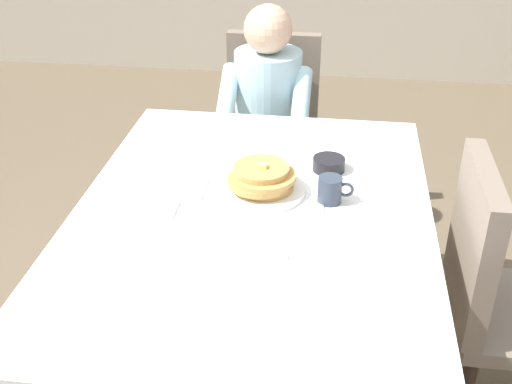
{
  "coord_description": "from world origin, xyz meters",
  "views": [
    {
      "loc": [
        0.24,
        -1.66,
        1.78
      ],
      "look_at": [
        0.01,
        0.04,
        0.79
      ],
      "focal_mm": 45.08,
      "sensor_mm": 36.0,
      "label": 1
    }
  ],
  "objects_px": {
    "cup_coffee": "(331,190)",
    "spoon_near_edge": "(262,253)",
    "dining_table_main": "(252,236)",
    "bowl_butter": "(329,164)",
    "diner_person": "(267,107)",
    "fork_left_of_plate": "(203,190)",
    "chair_diner": "(271,121)",
    "knife_right_of_plate": "(321,198)",
    "chair_right_side": "(498,288)",
    "breakfast_stack": "(262,178)",
    "plate_breakfast": "(262,190)"
  },
  "relations": [
    {
      "from": "dining_table_main",
      "to": "fork_left_of_plate",
      "type": "distance_m",
      "value": 0.22
    },
    {
      "from": "cup_coffee",
      "to": "dining_table_main",
      "type": "bearing_deg",
      "value": -157.7
    },
    {
      "from": "diner_person",
      "to": "breakfast_stack",
      "type": "relative_size",
      "value": 5.1
    },
    {
      "from": "fork_left_of_plate",
      "to": "plate_breakfast",
      "type": "bearing_deg",
      "value": -84.54
    },
    {
      "from": "plate_breakfast",
      "to": "knife_right_of_plate",
      "type": "bearing_deg",
      "value": -6.01
    },
    {
      "from": "chair_right_side",
      "to": "cup_coffee",
      "type": "xyz_separation_m",
      "value": [
        -0.54,
        0.1,
        0.25
      ]
    },
    {
      "from": "chair_diner",
      "to": "knife_right_of_plate",
      "type": "relative_size",
      "value": 4.65
    },
    {
      "from": "bowl_butter",
      "to": "fork_left_of_plate",
      "type": "height_order",
      "value": "bowl_butter"
    },
    {
      "from": "chair_right_side",
      "to": "fork_left_of_plate",
      "type": "xyz_separation_m",
      "value": [
        -0.94,
        0.11,
        0.21
      ]
    },
    {
      "from": "dining_table_main",
      "to": "bowl_butter",
      "type": "relative_size",
      "value": 13.85
    },
    {
      "from": "chair_diner",
      "to": "bowl_butter",
      "type": "distance_m",
      "value": 0.94
    },
    {
      "from": "dining_table_main",
      "to": "cup_coffee",
      "type": "bearing_deg",
      "value": 22.3
    },
    {
      "from": "bowl_butter",
      "to": "knife_right_of_plate",
      "type": "bearing_deg",
      "value": -94.79
    },
    {
      "from": "bowl_butter",
      "to": "fork_left_of_plate",
      "type": "distance_m",
      "value": 0.45
    },
    {
      "from": "diner_person",
      "to": "fork_left_of_plate",
      "type": "bearing_deg",
      "value": 83.85
    },
    {
      "from": "dining_table_main",
      "to": "fork_left_of_plate",
      "type": "xyz_separation_m",
      "value": [
        -0.17,
        0.11,
        0.09
      ]
    },
    {
      "from": "cup_coffee",
      "to": "bowl_butter",
      "type": "bearing_deg",
      "value": 93.37
    },
    {
      "from": "cup_coffee",
      "to": "bowl_butter",
      "type": "relative_size",
      "value": 1.03
    },
    {
      "from": "dining_table_main",
      "to": "diner_person",
      "type": "xyz_separation_m",
      "value": [
        -0.08,
        1.01,
        0.02
      ]
    },
    {
      "from": "diner_person",
      "to": "chair_right_side",
      "type": "relative_size",
      "value": 1.2
    },
    {
      "from": "diner_person",
      "to": "spoon_near_edge",
      "type": "bearing_deg",
      "value": 96.31
    },
    {
      "from": "dining_table_main",
      "to": "cup_coffee",
      "type": "distance_m",
      "value": 0.29
    },
    {
      "from": "chair_diner",
      "to": "bowl_butter",
      "type": "xyz_separation_m",
      "value": [
        0.3,
        -0.86,
        0.23
      ]
    },
    {
      "from": "breakfast_stack",
      "to": "cup_coffee",
      "type": "height_order",
      "value": "breakfast_stack"
    },
    {
      "from": "breakfast_stack",
      "to": "chair_diner",
      "type": "bearing_deg",
      "value": 95.02
    },
    {
      "from": "chair_diner",
      "to": "cup_coffee",
      "type": "relative_size",
      "value": 8.23
    },
    {
      "from": "chair_right_side",
      "to": "knife_right_of_plate",
      "type": "bearing_deg",
      "value": -100.82
    },
    {
      "from": "spoon_near_edge",
      "to": "bowl_butter",
      "type": "bearing_deg",
      "value": 83.81
    },
    {
      "from": "chair_right_side",
      "to": "spoon_near_edge",
      "type": "relative_size",
      "value": 6.2
    },
    {
      "from": "bowl_butter",
      "to": "chair_right_side",
      "type": "bearing_deg",
      "value": -29.43
    },
    {
      "from": "chair_right_side",
      "to": "knife_right_of_plate",
      "type": "distance_m",
      "value": 0.61
    },
    {
      "from": "dining_table_main",
      "to": "knife_right_of_plate",
      "type": "distance_m",
      "value": 0.25
    },
    {
      "from": "chair_diner",
      "to": "chair_right_side",
      "type": "relative_size",
      "value": 1.0
    },
    {
      "from": "cup_coffee",
      "to": "fork_left_of_plate",
      "type": "height_order",
      "value": "cup_coffee"
    },
    {
      "from": "cup_coffee",
      "to": "bowl_butter",
      "type": "distance_m",
      "value": 0.21
    },
    {
      "from": "diner_person",
      "to": "fork_left_of_plate",
      "type": "height_order",
      "value": "diner_person"
    },
    {
      "from": "chair_right_side",
      "to": "knife_right_of_plate",
      "type": "height_order",
      "value": "chair_right_side"
    },
    {
      "from": "plate_breakfast",
      "to": "cup_coffee",
      "type": "distance_m",
      "value": 0.22
    },
    {
      "from": "breakfast_stack",
      "to": "knife_right_of_plate",
      "type": "distance_m",
      "value": 0.2
    },
    {
      "from": "fork_left_of_plate",
      "to": "diner_person",
      "type": "bearing_deg",
      "value": -6.71
    },
    {
      "from": "cup_coffee",
      "to": "fork_left_of_plate",
      "type": "distance_m",
      "value": 0.41
    },
    {
      "from": "fork_left_of_plate",
      "to": "chair_right_side",
      "type": "bearing_deg",
      "value": -97.07
    },
    {
      "from": "dining_table_main",
      "to": "cup_coffee",
      "type": "relative_size",
      "value": 13.49
    },
    {
      "from": "cup_coffee",
      "to": "spoon_near_edge",
      "type": "xyz_separation_m",
      "value": [
        -0.18,
        -0.31,
        -0.04
      ]
    },
    {
      "from": "chair_diner",
      "to": "diner_person",
      "type": "relative_size",
      "value": 0.83
    },
    {
      "from": "knife_right_of_plate",
      "to": "dining_table_main",
      "type": "bearing_deg",
      "value": 112.93
    },
    {
      "from": "plate_breakfast",
      "to": "fork_left_of_plate",
      "type": "height_order",
      "value": "plate_breakfast"
    },
    {
      "from": "chair_diner",
      "to": "knife_right_of_plate",
      "type": "xyz_separation_m",
      "value": [
        0.28,
        -1.06,
        0.21
      ]
    },
    {
      "from": "chair_diner",
      "to": "knife_right_of_plate",
      "type": "height_order",
      "value": "chair_diner"
    },
    {
      "from": "bowl_butter",
      "to": "spoon_near_edge",
      "type": "height_order",
      "value": "bowl_butter"
    }
  ]
}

